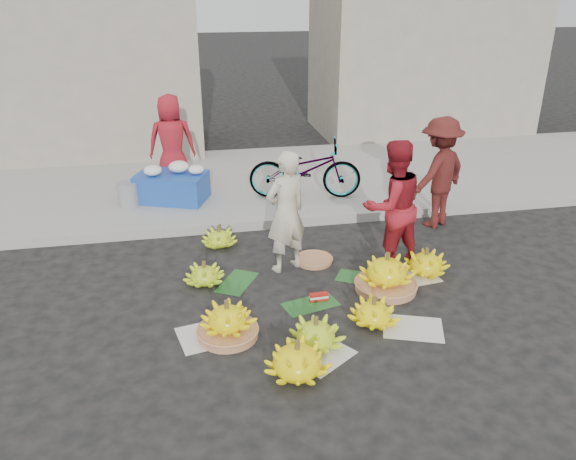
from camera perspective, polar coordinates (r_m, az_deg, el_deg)
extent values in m
plane|color=black|center=(6.91, 2.75, -6.65)|extent=(80.00, 80.00, 0.00)
cube|color=gray|center=(8.81, -0.58, 0.92)|extent=(40.00, 0.25, 0.15)
cube|color=gray|center=(10.75, -2.62, 5.13)|extent=(40.00, 4.00, 0.12)
cube|color=#9E9281|center=(13.31, -22.80, 15.60)|extent=(6.00, 3.00, 4.00)
cube|color=#9E9281|center=(14.77, 13.61, 19.33)|extent=(5.00, 3.00, 5.00)
cylinder|color=#AA6E47|center=(6.18, -6.12, -10.36)|extent=(0.65, 0.65, 0.09)
cylinder|color=brown|center=(5.99, -6.26, -7.65)|extent=(0.05, 0.05, 0.12)
cylinder|color=brown|center=(5.87, 2.86, -9.33)|extent=(0.05, 0.05, 0.12)
cylinder|color=brown|center=(5.43, 0.94, -11.69)|extent=(0.05, 0.05, 0.12)
cylinder|color=brown|center=(6.29, 8.74, -7.24)|extent=(0.05, 0.05, 0.12)
cylinder|color=#AA6E47|center=(7.11, 9.89, -5.64)|extent=(0.76, 0.76, 0.09)
cylinder|color=brown|center=(6.93, 10.12, -2.75)|extent=(0.05, 0.05, 0.12)
cylinder|color=brown|center=(7.48, 13.92, -2.23)|extent=(0.05, 0.05, 0.12)
cylinder|color=brown|center=(7.12, -8.53, -3.62)|extent=(0.05, 0.05, 0.12)
cylinder|color=brown|center=(8.10, -7.05, 0.00)|extent=(0.05, 0.05, 0.12)
cylinder|color=#AA6E47|center=(7.68, 2.66, -3.08)|extent=(0.64, 0.64, 0.06)
cube|color=#B11B12|center=(6.78, 3.14, -6.79)|extent=(0.23, 0.08, 0.09)
imported|color=beige|center=(7.19, -0.21, 1.83)|extent=(0.70, 0.60, 1.62)
imported|color=#AB1A22|center=(7.35, 10.52, 2.43)|extent=(0.98, 0.85, 1.74)
imported|color=maroon|center=(8.87, 15.09, 5.64)|extent=(1.28, 1.09, 1.71)
cube|color=#183E9E|center=(9.66, -11.71, 4.30)|extent=(1.30, 1.06, 0.47)
ellipsoid|color=white|center=(9.53, -13.56, 5.87)|extent=(0.30, 0.30, 0.17)
ellipsoid|color=white|center=(9.60, -11.03, 6.30)|extent=(0.34, 0.34, 0.19)
ellipsoid|color=white|center=(9.47, -9.30, 6.06)|extent=(0.26, 0.26, 0.14)
cylinder|color=gray|center=(9.61, -15.91, 3.52)|extent=(0.34, 0.34, 0.39)
imported|color=#AB1A22|center=(10.14, -11.73, 8.75)|extent=(0.81, 0.53, 1.66)
imported|color=gray|center=(9.53, 1.74, 6.19)|extent=(1.00, 1.98, 0.99)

